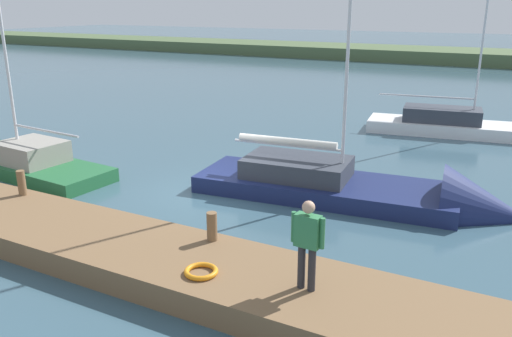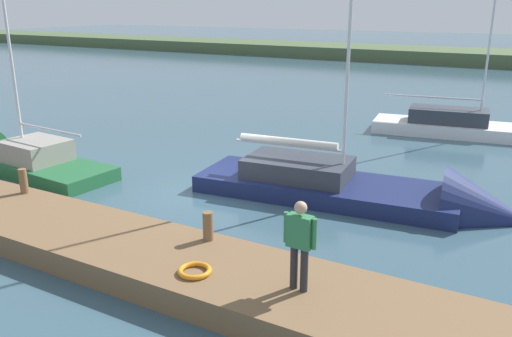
{
  "view_description": "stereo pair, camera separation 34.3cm",
  "coord_description": "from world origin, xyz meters",
  "px_view_note": "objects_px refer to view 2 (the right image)",
  "views": [
    {
      "loc": [
        -8.25,
        12.59,
        5.51
      ],
      "look_at": [
        -1.58,
        0.09,
        1.06
      ],
      "focal_mm": 36.91,
      "sensor_mm": 36.0,
      "label": 1
    },
    {
      "loc": [
        -8.55,
        12.43,
        5.51
      ],
      "look_at": [
        -1.58,
        0.09,
        1.06
      ],
      "focal_mm": 36.91,
      "sensor_mm": 36.0,
      "label": 2
    }
  ],
  "objects_px": {
    "sailboat_far_right": "(7,159)",
    "person_on_dock": "(300,240)",
    "mooring_post_far": "(23,181)",
    "mooring_post_near": "(208,226)",
    "life_ring_buoy": "(195,271)",
    "sailboat_outer_mooring": "(385,199)",
    "sailboat_inner_slip": "(501,134)"
  },
  "relations": [
    {
      "from": "sailboat_far_right",
      "to": "person_on_dock",
      "type": "bearing_deg",
      "value": 168.97
    },
    {
      "from": "mooring_post_far",
      "to": "person_on_dock",
      "type": "xyz_separation_m",
      "value": [
        -8.71,
        0.94,
        0.64
      ]
    },
    {
      "from": "mooring_post_near",
      "to": "life_ring_buoy",
      "type": "height_order",
      "value": "mooring_post_near"
    },
    {
      "from": "mooring_post_near",
      "to": "sailboat_outer_mooring",
      "type": "relative_size",
      "value": 0.06
    },
    {
      "from": "life_ring_buoy",
      "to": "mooring_post_far",
      "type": "bearing_deg",
      "value": -11.59
    },
    {
      "from": "sailboat_far_right",
      "to": "sailboat_outer_mooring",
      "type": "distance_m",
      "value": 13.24
    },
    {
      "from": "mooring_post_far",
      "to": "mooring_post_near",
      "type": "bearing_deg",
      "value": 180.0
    },
    {
      "from": "sailboat_inner_slip",
      "to": "sailboat_outer_mooring",
      "type": "distance_m",
      "value": 10.27
    },
    {
      "from": "mooring_post_far",
      "to": "sailboat_inner_slip",
      "type": "height_order",
      "value": "sailboat_inner_slip"
    },
    {
      "from": "mooring_post_far",
      "to": "sailboat_outer_mooring",
      "type": "xyz_separation_m",
      "value": [
        -8.49,
        -5.39,
        -0.73
      ]
    },
    {
      "from": "sailboat_inner_slip",
      "to": "sailboat_far_right",
      "type": "bearing_deg",
      "value": -147.79
    },
    {
      "from": "sailboat_outer_mooring",
      "to": "life_ring_buoy",
      "type": "bearing_deg",
      "value": -110.67
    },
    {
      "from": "mooring_post_near",
      "to": "mooring_post_far",
      "type": "relative_size",
      "value": 0.94
    },
    {
      "from": "sailboat_far_right",
      "to": "life_ring_buoy",
      "type": "bearing_deg",
      "value": 164.4
    },
    {
      "from": "life_ring_buoy",
      "to": "sailboat_far_right",
      "type": "height_order",
      "value": "sailboat_far_right"
    },
    {
      "from": "mooring_post_near",
      "to": "mooring_post_far",
      "type": "height_order",
      "value": "mooring_post_far"
    },
    {
      "from": "sailboat_inner_slip",
      "to": "sailboat_outer_mooring",
      "type": "bearing_deg",
      "value": -109.87
    },
    {
      "from": "mooring_post_far",
      "to": "sailboat_far_right",
      "type": "distance_m",
      "value": 5.24
    },
    {
      "from": "person_on_dock",
      "to": "mooring_post_near",
      "type": "bearing_deg",
      "value": -106.67
    },
    {
      "from": "sailboat_far_right",
      "to": "person_on_dock",
      "type": "distance_m",
      "value": 13.72
    },
    {
      "from": "mooring_post_far",
      "to": "person_on_dock",
      "type": "height_order",
      "value": "person_on_dock"
    },
    {
      "from": "mooring_post_near",
      "to": "sailboat_far_right",
      "type": "distance_m",
      "value": 10.9
    },
    {
      "from": "sailboat_inner_slip",
      "to": "sailboat_outer_mooring",
      "type": "height_order",
      "value": "sailboat_outer_mooring"
    },
    {
      "from": "mooring_post_near",
      "to": "life_ring_buoy",
      "type": "bearing_deg",
      "value": 114.5
    },
    {
      "from": "person_on_dock",
      "to": "sailboat_far_right",
      "type": "bearing_deg",
      "value": -102.21
    },
    {
      "from": "mooring_post_near",
      "to": "sailboat_outer_mooring",
      "type": "distance_m",
      "value": 5.94
    },
    {
      "from": "sailboat_inner_slip",
      "to": "sailboat_far_right",
      "type": "relative_size",
      "value": 1.02
    },
    {
      "from": "sailboat_far_right",
      "to": "mooring_post_near",
      "type": "bearing_deg",
      "value": 170.11
    },
    {
      "from": "mooring_post_far",
      "to": "person_on_dock",
      "type": "distance_m",
      "value": 8.78
    },
    {
      "from": "mooring_post_far",
      "to": "sailboat_inner_slip",
      "type": "bearing_deg",
      "value": -124.34
    },
    {
      "from": "life_ring_buoy",
      "to": "sailboat_far_right",
      "type": "bearing_deg",
      "value": -19.81
    },
    {
      "from": "person_on_dock",
      "to": "mooring_post_far",
      "type": "bearing_deg",
      "value": -93.13
    }
  ]
}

